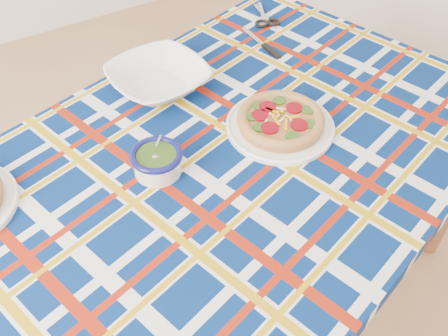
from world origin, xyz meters
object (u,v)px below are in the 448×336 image
pesto_bowl (157,160)px  serving_bowl (158,79)px  dining_table (224,178)px  main_focaccia_plate (281,120)px

pesto_bowl → serving_bowl: bearing=62.5°
serving_bowl → pesto_bowl: bearing=-117.5°
pesto_bowl → serving_bowl: pesto_bowl is taller
dining_table → serving_bowl: size_ratio=6.44×
main_focaccia_plate → serving_bowl: serving_bowl is taller
dining_table → serving_bowl: (-0.00, 0.35, 0.11)m
main_focaccia_plate → serving_bowl: bearing=120.1°
main_focaccia_plate → serving_bowl: (-0.19, 0.33, 0.00)m
dining_table → main_focaccia_plate: 0.22m
dining_table → pesto_bowl: pesto_bowl is taller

